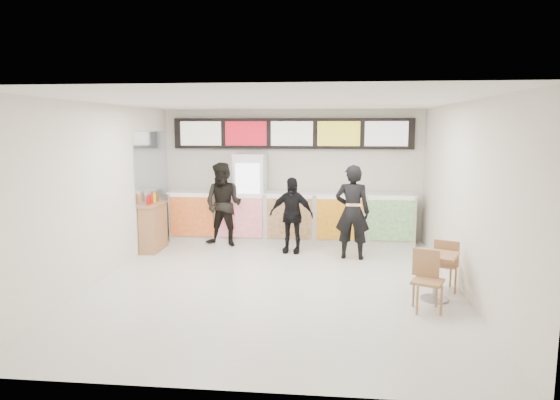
# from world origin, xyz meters

# --- Properties ---
(floor) EXTENTS (7.00, 7.00, 0.00)m
(floor) POSITION_xyz_m (0.00, 0.00, 0.00)
(floor) COLOR beige
(floor) RESTS_ON ground
(ceiling) EXTENTS (7.00, 7.00, 0.00)m
(ceiling) POSITION_xyz_m (0.00, 0.00, 3.00)
(ceiling) COLOR white
(ceiling) RESTS_ON wall_back
(wall_back) EXTENTS (6.00, 0.00, 6.00)m
(wall_back) POSITION_xyz_m (0.00, 3.50, 1.50)
(wall_back) COLOR silver
(wall_back) RESTS_ON floor
(wall_left) EXTENTS (0.00, 7.00, 7.00)m
(wall_left) POSITION_xyz_m (-3.00, 0.00, 1.50)
(wall_left) COLOR silver
(wall_left) RESTS_ON floor
(wall_right) EXTENTS (0.00, 7.00, 7.00)m
(wall_right) POSITION_xyz_m (3.00, 0.00, 1.50)
(wall_right) COLOR silver
(wall_right) RESTS_ON floor
(service_counter) EXTENTS (5.56, 0.77, 1.14)m
(service_counter) POSITION_xyz_m (0.00, 3.09, 0.57)
(service_counter) COLOR silver
(service_counter) RESTS_ON floor
(menu_board) EXTENTS (5.50, 0.14, 0.70)m
(menu_board) POSITION_xyz_m (0.00, 3.41, 2.45)
(menu_board) COLOR black
(menu_board) RESTS_ON wall_back
(drinks_fridge) EXTENTS (0.70, 0.67, 2.00)m
(drinks_fridge) POSITION_xyz_m (-0.93, 3.11, 1.00)
(drinks_fridge) COLOR white
(drinks_fridge) RESTS_ON floor
(mirror_panel) EXTENTS (0.01, 2.00, 1.50)m
(mirror_panel) POSITION_xyz_m (-2.99, 2.45, 1.75)
(mirror_panel) COLOR #B2B7BF
(mirror_panel) RESTS_ON wall_left
(customer_main) EXTENTS (0.74, 0.54, 1.88)m
(customer_main) POSITION_xyz_m (1.33, 1.72, 0.94)
(customer_main) COLOR black
(customer_main) RESTS_ON floor
(customer_left) EXTENTS (1.04, 0.90, 1.83)m
(customer_left) POSITION_xyz_m (-1.43, 2.55, 0.92)
(customer_left) COLOR black
(customer_left) RESTS_ON floor
(customer_mid) EXTENTS (0.97, 0.52, 1.58)m
(customer_mid) POSITION_xyz_m (0.10, 2.10, 0.79)
(customer_mid) COLOR black
(customer_mid) RESTS_ON floor
(pizza_slice) EXTENTS (0.36, 0.36, 0.02)m
(pizza_slice) POSITION_xyz_m (1.33, 1.27, 1.16)
(pizza_slice) COLOR beige
(pizza_slice) RESTS_ON customer_main
(cafe_table) EXTENTS (0.95, 1.50, 0.86)m
(cafe_table) POSITION_xyz_m (2.50, -0.58, 0.50)
(cafe_table) COLOR #A67B4B
(cafe_table) RESTS_ON floor
(condiment_ledge) EXTENTS (0.36, 0.90, 1.20)m
(condiment_ledge) POSITION_xyz_m (-2.82, 1.95, 0.51)
(condiment_ledge) COLOR #A67B4B
(condiment_ledge) RESTS_ON floor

